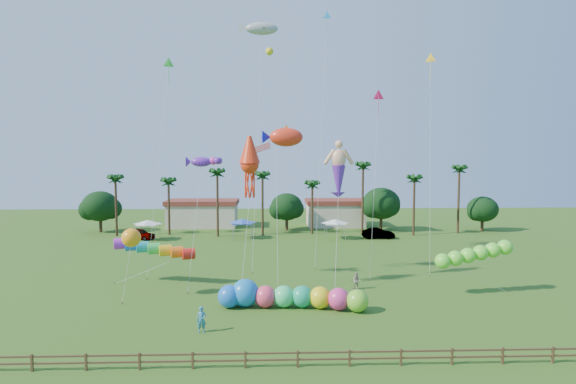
{
  "coord_description": "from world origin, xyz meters",
  "views": [
    {
      "loc": [
        -1.43,
        -31.01,
        11.87
      ],
      "look_at": [
        0.0,
        10.0,
        9.0
      ],
      "focal_mm": 28.0,
      "sensor_mm": 36.0,
      "label": 1
    }
  ],
  "objects_px": {
    "car_a": "(140,234)",
    "spectator_b": "(357,281)",
    "car_b": "(378,233)",
    "caterpillar_inflatable": "(294,297)",
    "spectator_a": "(202,320)",
    "blue_ball": "(229,296)"
  },
  "relations": [
    {
      "from": "car_b",
      "to": "car_a",
      "type": "bearing_deg",
      "value": 91.28
    },
    {
      "from": "spectator_a",
      "to": "caterpillar_inflatable",
      "type": "relative_size",
      "value": 0.16
    },
    {
      "from": "spectator_a",
      "to": "caterpillar_inflatable",
      "type": "distance_m",
      "value": 8.24
    },
    {
      "from": "car_b",
      "to": "spectator_a",
      "type": "bearing_deg",
      "value": 152.5
    },
    {
      "from": "car_b",
      "to": "spectator_a",
      "type": "height_order",
      "value": "spectator_a"
    },
    {
      "from": "car_b",
      "to": "spectator_b",
      "type": "bearing_deg",
      "value": 164.93
    },
    {
      "from": "spectator_b",
      "to": "caterpillar_inflatable",
      "type": "relative_size",
      "value": 0.14
    },
    {
      "from": "car_b",
      "to": "caterpillar_inflatable",
      "type": "xyz_separation_m",
      "value": [
        -14.43,
        -31.82,
        0.15
      ]
    },
    {
      "from": "spectator_b",
      "to": "blue_ball",
      "type": "height_order",
      "value": "blue_ball"
    },
    {
      "from": "caterpillar_inflatable",
      "to": "spectator_a",
      "type": "bearing_deg",
      "value": -133.87
    },
    {
      "from": "spectator_b",
      "to": "caterpillar_inflatable",
      "type": "height_order",
      "value": "caterpillar_inflatable"
    },
    {
      "from": "spectator_a",
      "to": "spectator_b",
      "type": "xyz_separation_m",
      "value": [
        12.67,
        9.96,
        -0.11
      ]
    },
    {
      "from": "car_a",
      "to": "car_b",
      "type": "distance_m",
      "value": 36.21
    },
    {
      "from": "spectator_b",
      "to": "caterpillar_inflatable",
      "type": "bearing_deg",
      "value": -120.06
    },
    {
      "from": "car_a",
      "to": "spectator_b",
      "type": "xyz_separation_m",
      "value": [
        27.82,
        -27.43,
        -0.02
      ]
    },
    {
      "from": "car_a",
      "to": "spectator_b",
      "type": "distance_m",
      "value": 39.07
    },
    {
      "from": "car_a",
      "to": "blue_ball",
      "type": "distance_m",
      "value": 36.19
    },
    {
      "from": "caterpillar_inflatable",
      "to": "car_b",
      "type": "bearing_deg",
      "value": 75.14
    },
    {
      "from": "car_a",
      "to": "car_b",
      "type": "bearing_deg",
      "value": -70.05
    },
    {
      "from": "car_b",
      "to": "spectator_b",
      "type": "relative_size",
      "value": 3.08
    },
    {
      "from": "car_b",
      "to": "spectator_b",
      "type": "height_order",
      "value": "car_b"
    },
    {
      "from": "car_b",
      "to": "caterpillar_inflatable",
      "type": "height_order",
      "value": "caterpillar_inflatable"
    }
  ]
}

